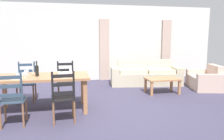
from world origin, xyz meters
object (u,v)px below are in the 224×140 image
at_px(wine_glass_far_left, 27,70).
at_px(dining_table, 43,80).
at_px(dining_chair_far_left, 27,82).
at_px(wine_glass_far_right, 70,69).
at_px(dining_chair_near_right, 63,97).
at_px(coffee_cup_primary, 59,74).
at_px(couch, 145,75).
at_px(dining_chair_near_left, 12,99).
at_px(wine_glass_near_right, 71,71).
at_px(coffee_table, 162,81).
at_px(armchair_upholstered, 207,80).
at_px(dining_chair_far_right, 66,81).
at_px(wine_bottle, 37,71).
at_px(wine_glass_near_left, 25,72).

bearing_deg(wine_glass_far_left, dining_table, -24.25).
relative_size(dining_chair_far_left, wine_glass_far_right, 5.96).
relative_size(dining_chair_near_right, coffee_cup_primary, 10.67).
bearing_deg(couch, dining_table, -145.41).
bearing_deg(coffee_cup_primary, dining_chair_near_left, -139.64).
xyz_separation_m(dining_chair_far_left, couch, (3.50, 1.30, -0.19)).
height_order(dining_table, couch, couch).
bearing_deg(wine_glass_near_right, coffee_cup_primary, 161.94).
bearing_deg(dining_chair_near_right, dining_chair_far_left, 120.20).
height_order(coffee_table, armchair_upholstered, armchair_upholstered).
height_order(dining_chair_near_right, dining_chair_far_right, same).
bearing_deg(wine_glass_far_left, coffee_cup_primary, -18.54).
bearing_deg(coffee_table, wine_glass_far_right, -163.35).
bearing_deg(wine_bottle, wine_glass_far_left, 139.61).
xyz_separation_m(wine_glass_far_left, couch, (3.35, 1.95, -0.57)).
relative_size(dining_table, wine_glass_far_left, 11.80).
xyz_separation_m(dining_chair_far_left, wine_glass_far_right, (1.04, -0.66, 0.38)).
bearing_deg(dining_chair_far_right, wine_glass_near_left, -130.64).
distance_m(wine_bottle, wine_glass_near_left, 0.24).
xyz_separation_m(wine_glass_far_right, couch, (2.46, 1.96, -0.57)).
bearing_deg(wine_bottle, dining_chair_far_right, 54.95).
height_order(dining_chair_far_right, coffee_table, dining_chair_far_right).
xyz_separation_m(dining_chair_near_left, dining_chair_near_right, (0.86, -0.02, 0.00)).
relative_size(dining_chair_far_left, armchair_upholstered, 0.73).
bearing_deg(couch, dining_chair_far_right, -152.36).
height_order(dining_chair_near_left, wine_bottle, wine_bottle).
bearing_deg(wine_bottle, coffee_table, 16.22).
bearing_deg(armchair_upholstered, wine_bottle, -166.27).
height_order(dining_chair_near_left, coffee_table, dining_chair_near_left).
bearing_deg(dining_chair_far_right, wine_glass_far_right, -79.20).
relative_size(wine_glass_near_right, wine_glass_far_right, 1.00).
bearing_deg(wine_glass_near_left, coffee_table, 16.87).
height_order(wine_bottle, wine_glass_near_right, wine_bottle).
relative_size(dining_table, wine_glass_far_right, 11.80).
distance_m(dining_table, armchair_upholstered, 4.79).
bearing_deg(coffee_table, armchair_upholstered, 8.51).
xyz_separation_m(wine_bottle, armchair_upholstered, (4.73, 1.16, -0.62)).
bearing_deg(wine_glass_far_left, wine_bottle, -40.39).
bearing_deg(wine_glass_near_left, wine_glass_far_right, 17.49).
bearing_deg(coffee_table, dining_chair_near_left, -155.39).
distance_m(dining_chair_far_left, couch, 3.74).
bearing_deg(couch, coffee_cup_primary, -141.17).
height_order(dining_chair_near_right, couch, dining_chair_near_right).
bearing_deg(dining_table, dining_chair_near_right, -60.02).
relative_size(dining_table, wine_glass_near_left, 11.80).
xyz_separation_m(dining_chair_near_left, wine_glass_far_right, (1.01, 0.86, 0.38)).
xyz_separation_m(dining_table, dining_chair_near_right, (0.43, -0.75, -0.19)).
bearing_deg(dining_chair_near_left, couch, 39.18).
bearing_deg(couch, dining_chair_near_right, -132.46).
bearing_deg(wine_glass_far_right, wine_bottle, -165.40).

